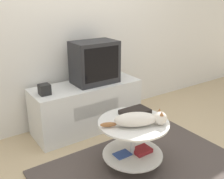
{
  "coord_description": "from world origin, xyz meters",
  "views": [
    {
      "loc": [
        -1.41,
        -1.58,
        1.59
      ],
      "look_at": [
        0.02,
        0.51,
        0.66
      ],
      "focal_mm": 42.0,
      "sensor_mm": 36.0,
      "label": 1
    }
  ],
  "objects_px": {
    "tv": "(95,62)",
    "speaker": "(45,89)",
    "dvd_box": "(135,112)",
    "cat": "(139,119)"
  },
  "relations": [
    {
      "from": "tv",
      "to": "speaker",
      "type": "distance_m",
      "value": 0.68
    },
    {
      "from": "speaker",
      "to": "dvd_box",
      "type": "relative_size",
      "value": 0.41
    },
    {
      "from": "speaker",
      "to": "cat",
      "type": "xyz_separation_m",
      "value": [
        0.49,
        -0.98,
        -0.08
      ]
    },
    {
      "from": "cat",
      "to": "speaker",
      "type": "bearing_deg",
      "value": 143.35
    },
    {
      "from": "tv",
      "to": "dvd_box",
      "type": "relative_size",
      "value": 1.88
    },
    {
      "from": "tv",
      "to": "dvd_box",
      "type": "distance_m",
      "value": 0.87
    },
    {
      "from": "dvd_box",
      "to": "speaker",
      "type": "bearing_deg",
      "value": 128.28
    },
    {
      "from": "tv",
      "to": "speaker",
      "type": "height_order",
      "value": "tv"
    },
    {
      "from": "speaker",
      "to": "dvd_box",
      "type": "xyz_separation_m",
      "value": [
        0.61,
        -0.77,
        -0.12
      ]
    },
    {
      "from": "speaker",
      "to": "cat",
      "type": "relative_size",
      "value": 0.21
    }
  ]
}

